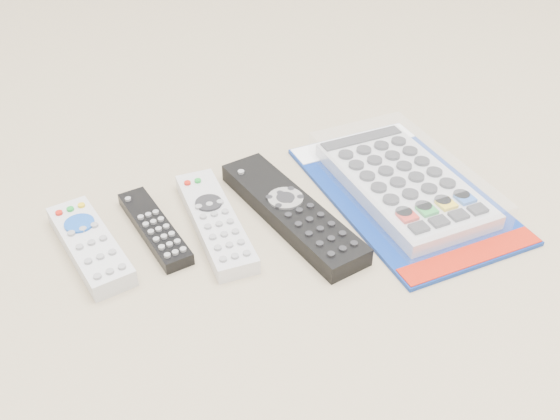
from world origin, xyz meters
name	(u,v)px	position (x,y,z in m)	size (l,w,h in m)	color
remote_small_grey	(90,245)	(-0.21, 0.01, 0.01)	(0.08, 0.18, 0.03)	#B2B2B4
remote_slim_black	(155,228)	(-0.13, 0.01, 0.01)	(0.05, 0.16, 0.02)	black
remote_silver_dvd	(215,221)	(-0.06, -0.01, 0.01)	(0.06, 0.20, 0.02)	silver
remote_large_black	(292,212)	(0.04, -0.03, 0.01)	(0.10, 0.26, 0.03)	black
jumbo_remote_packaged	(403,182)	(0.20, -0.04, 0.02)	(0.19, 0.32, 0.04)	navy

